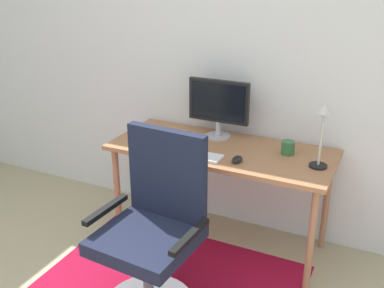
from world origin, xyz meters
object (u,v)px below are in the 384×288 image
office_chair (153,239)px  cell_phone (144,138)px  keyboard (190,154)px  computer_mouse (237,159)px  coffee_cup (288,148)px  monitor (218,104)px  desk_lamp (323,125)px  desk (221,158)px

office_chair → cell_phone: bearing=128.0°
keyboard → cell_phone: 0.44m
computer_mouse → coffee_cup: (0.25, 0.26, 0.03)m
monitor → keyboard: monitor is taller
office_chair → desk_lamp: bearing=48.4°
office_chair → keyboard: bearing=98.0°
monitor → cell_phone: size_ratio=3.14×
cell_phone → office_chair: 0.88m
keyboard → desk: bearing=56.7°
monitor → office_chair: size_ratio=0.41×
cell_phone → desk_lamp: desk_lamp is taller
cell_phone → desk_lamp: size_ratio=0.35×
desk → monitor: 0.38m
desk_lamp → desk: bearing=177.3°
monitor → computer_mouse: bearing=-51.8°
cell_phone → office_chair: office_chair is taller
desk → coffee_cup: (0.43, 0.09, 0.12)m
desk → cell_phone: cell_phone is taller
desk_lamp → cell_phone: bearing=-177.7°
desk → desk_lamp: 0.74m
cell_phone → monitor: bearing=29.1°
computer_mouse → desk_lamp: size_ratio=0.26×
monitor → coffee_cup: bearing=-9.5°
desk → office_chair: office_chair is taller
desk → computer_mouse: (0.18, -0.17, 0.09)m
computer_mouse → office_chair: size_ratio=0.10×
desk → computer_mouse: 0.26m
monitor → desk_lamp: monitor is taller
monitor → cell_phone: bearing=-150.6°
coffee_cup → desk_lamp: 0.34m
coffee_cup → desk_lamp: bearing=-28.9°
coffee_cup → office_chair: (-0.52, -0.85, -0.34)m
desk_lamp → office_chair: bearing=-135.4°
computer_mouse → desk_lamp: desk_lamp is taller
office_chair → computer_mouse: bearing=69.1°
desk → desk_lamp: size_ratio=3.71×
computer_mouse → desk: bearing=135.4°
cell_phone → office_chair: (0.47, -0.68, -0.30)m
coffee_cup → office_chair: bearing=-121.5°
coffee_cup → monitor: bearing=170.5°
desk → keyboard: bearing=-123.3°
keyboard → desk_lamp: bearing=12.7°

